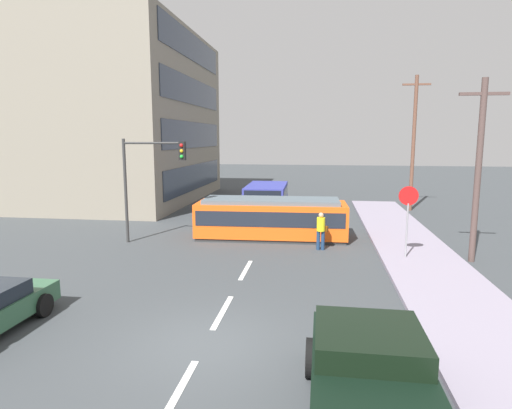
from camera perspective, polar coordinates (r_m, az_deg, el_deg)
The scene contains 16 objects.
ground_plane at distance 20.26m, azimuth 0.53°, elevation -5.25°, with size 120.00×120.00×0.00m, color #3A3F42.
sidewalk_curb_right at distance 16.76m, azimuth 22.54°, elevation -8.71°, with size 3.20×36.00×0.14m, color gray.
lane_stripe_0 at distance 9.32m, azimuth -10.21°, elevation -23.14°, with size 0.16×2.40×0.01m, color silver.
lane_stripe_1 at distance 12.76m, azimuth -4.40°, elevation -13.87°, with size 0.16×2.40×0.01m, color silver.
lane_stripe_2 at distance 16.45m, azimuth -1.35°, elevation -8.58°, with size 0.16×2.40×0.01m, color silver.
lane_stripe_3 at distance 27.46m, azimuth 2.58°, elevation -1.52°, with size 0.16×2.40×0.01m, color silver.
lane_stripe_4 at distance 33.36m, azimuth 3.59°, elevation 0.31°, with size 0.16×2.40×0.01m, color silver.
corner_building at distance 36.57m, azimuth -19.14°, elevation 10.64°, with size 14.37×16.93×12.80m.
streetcar_tram at distance 21.37m, azimuth 2.00°, elevation -1.73°, with size 7.37×2.79×1.96m.
city_bus at distance 28.63m, azimuth 1.40°, elevation 1.03°, with size 2.63×5.20×1.84m.
pedestrian_crossing at distance 19.30m, azimuth 8.53°, elevation -3.19°, with size 0.51×0.36×1.67m.
pickup_truck_parked at distance 8.17m, azimuth 14.86°, elevation -21.76°, with size 2.30×5.01×1.55m.
stop_sign at distance 18.21m, azimuth 19.35°, elevation -0.30°, with size 0.76×0.07×2.88m.
traffic_light_mast at distance 20.58m, azimuth -13.84°, elevation 4.41°, with size 3.01×0.33×4.87m.
utility_pole_near at distance 18.96m, azimuth 27.19°, elevation 4.31°, with size 1.80×0.24×7.16m.
utility_pole_mid at distance 31.03m, azimuth 20.00°, elevation 7.80°, with size 1.80×0.24×8.96m.
Camera 1 is at (2.61, -9.48, 4.91)m, focal length 30.44 mm.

